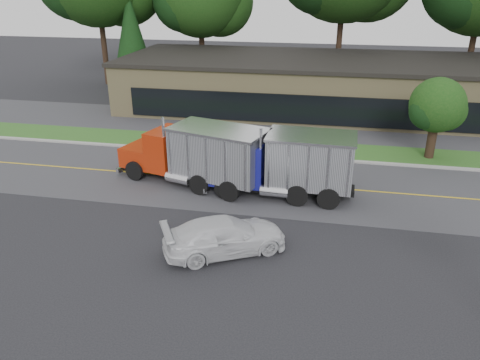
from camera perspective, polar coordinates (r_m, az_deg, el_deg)
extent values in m
plane|color=#2B2B2F|center=(18.32, -2.28, -11.53)|extent=(140.00, 140.00, 0.00)
cube|color=#4D4D51|center=(26.06, 2.24, -0.32)|extent=(60.00, 8.00, 0.02)
cube|color=gold|center=(26.06, 2.24, -0.32)|extent=(60.00, 0.12, 0.01)
cube|color=#9E9E99|center=(29.92, 3.50, 2.86)|extent=(60.00, 0.30, 0.12)
cube|color=#27591E|center=(31.59, 3.95, 3.99)|extent=(60.00, 3.40, 0.03)
cube|color=#4D4D51|center=(36.32, 4.99, 6.56)|extent=(60.00, 7.00, 0.02)
cube|color=tan|center=(41.49, 8.84, 11.37)|extent=(32.00, 12.00, 4.00)
cylinder|color=#382619|center=(52.74, -16.12, 14.46)|extent=(0.56, 0.56, 6.10)
cylinder|color=#382619|center=(51.07, -4.62, 14.39)|extent=(0.56, 0.56, 5.03)
sphere|color=#143C10|center=(51.18, -2.48, 20.85)|extent=(6.90, 6.90, 6.90)
sphere|color=black|center=(50.07, -6.83, 20.99)|extent=(6.32, 6.32, 6.32)
cylinder|color=#382619|center=(49.10, 11.85, 14.65)|extent=(0.56, 0.56, 6.76)
cylinder|color=#382619|center=(49.75, 26.05, 12.42)|extent=(0.56, 0.56, 5.87)
cylinder|color=#382619|center=(49.71, -12.61, 11.30)|extent=(0.44, 0.44, 1.00)
cone|color=black|center=(48.98, -13.11, 16.72)|extent=(4.19, 4.19, 8.57)
cylinder|color=#382619|center=(31.75, 22.24, 4.10)|extent=(0.56, 0.56, 1.83)
sphere|color=#143C10|center=(31.09, 22.94, 8.42)|extent=(3.35, 3.35, 3.35)
sphere|color=#143C10|center=(31.72, 23.80, 7.76)|extent=(2.51, 2.51, 2.51)
sphere|color=black|center=(30.76, 21.99, 7.81)|extent=(2.30, 2.30, 2.30)
cube|color=black|center=(25.84, -5.27, 0.75)|extent=(8.08, 3.17, 0.28)
cube|color=#AA270C|center=(27.57, -11.57, 3.07)|extent=(2.49, 2.74, 1.10)
cube|color=#AA270C|center=(26.45, -8.95, 3.78)|extent=(2.01, 2.69, 2.20)
cube|color=black|center=(26.67, -10.09, 4.78)|extent=(0.63, 2.04, 0.90)
cube|color=silver|center=(24.63, -2.60, 3.29)|extent=(5.35, 3.73, 2.50)
cube|color=silver|center=(24.21, -2.66, 6.18)|extent=(5.53, 3.91, 0.12)
cylinder|color=black|center=(28.50, -9.79, 2.72)|extent=(1.15, 0.64, 1.10)
cylinder|color=black|center=(26.84, -12.67, 1.14)|extent=(1.15, 0.64, 1.10)
cylinder|color=black|center=(25.94, -0.62, 0.95)|extent=(1.15, 0.64, 1.10)
cylinder|color=black|center=(24.09, -3.15, -0.92)|extent=(1.15, 0.64, 1.10)
cube|color=black|center=(24.51, 5.51, -0.56)|extent=(7.10, 1.25, 0.28)
cube|color=navy|center=(24.83, -1.48, 1.25)|extent=(1.77, 2.36, 1.10)
cube|color=navy|center=(24.32, 1.67, 2.28)|extent=(1.31, 2.44, 2.20)
cube|color=black|center=(24.28, 0.43, 3.27)|extent=(0.13, 2.10, 0.90)
cube|color=silver|center=(23.85, 8.57, 2.35)|extent=(4.31, 2.65, 2.50)
cube|color=silver|center=(23.42, 8.76, 5.32)|extent=(4.47, 2.80, 0.12)
cylinder|color=black|center=(26.03, -0.50, 1.03)|extent=(1.11, 0.39, 1.10)
cylinder|color=black|center=(23.99, -1.79, -1.01)|extent=(1.11, 0.39, 1.10)
cylinder|color=black|center=(25.44, 9.30, 0.15)|extent=(1.11, 0.39, 1.10)
cylinder|color=black|center=(23.34, 8.85, -2.03)|extent=(1.11, 0.39, 1.10)
imported|color=silver|center=(19.38, -1.84, -6.80)|extent=(5.47, 4.30, 1.48)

